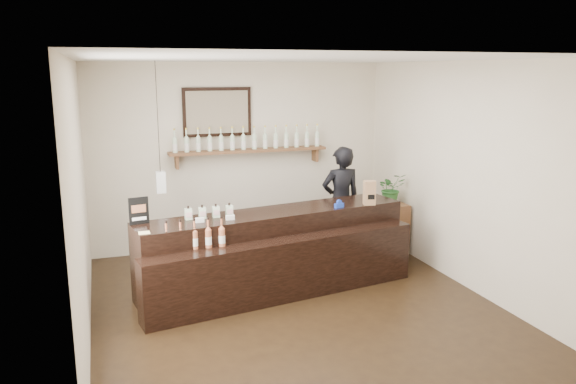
% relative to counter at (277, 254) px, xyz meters
% --- Properties ---
extents(ground, '(5.00, 5.00, 0.00)m').
position_rel_counter_xyz_m(ground, '(0.03, -0.57, -0.45)').
color(ground, black).
rests_on(ground, ground).
extents(room_shell, '(5.00, 5.00, 5.00)m').
position_rel_counter_xyz_m(room_shell, '(0.03, -0.57, 1.25)').
color(room_shell, beige).
rests_on(room_shell, ground).
extents(back_wall_decor, '(2.66, 0.96, 1.69)m').
position_rel_counter_xyz_m(back_wall_decor, '(-0.11, 1.80, 1.30)').
color(back_wall_decor, brown).
rests_on(back_wall_decor, ground).
extents(counter, '(3.52, 1.46, 1.13)m').
position_rel_counter_xyz_m(counter, '(0.00, 0.00, 0.00)').
color(counter, black).
rests_on(counter, ground).
extents(promo_sign, '(0.22, 0.06, 0.31)m').
position_rel_counter_xyz_m(promo_sign, '(-1.63, 0.05, 0.67)').
color(promo_sign, black).
rests_on(promo_sign, counter).
extents(paper_bag, '(0.16, 0.13, 0.32)m').
position_rel_counter_xyz_m(paper_bag, '(1.28, 0.06, 0.67)').
color(paper_bag, '#A0764D').
rests_on(paper_bag, counter).
extents(tape_dispenser, '(0.13, 0.08, 0.11)m').
position_rel_counter_xyz_m(tape_dispenser, '(0.84, 0.04, 0.55)').
color(tape_dispenser, '#1837AA').
rests_on(tape_dispenser, counter).
extents(side_cabinet, '(0.40, 0.54, 0.76)m').
position_rel_counter_xyz_m(side_cabinet, '(2.03, 0.84, -0.08)').
color(side_cabinet, brown).
rests_on(side_cabinet, ground).
extents(potted_plant, '(0.41, 0.35, 0.45)m').
position_rel_counter_xyz_m(potted_plant, '(2.03, 0.84, 0.53)').
color(potted_plant, '#295D25').
rests_on(potted_plant, side_cabinet).
extents(shopkeeper, '(0.67, 0.45, 1.83)m').
position_rel_counter_xyz_m(shopkeeper, '(1.29, 0.98, 0.46)').
color(shopkeeper, black).
rests_on(shopkeeper, ground).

